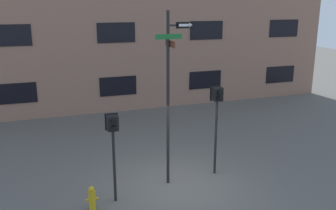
{
  "coord_description": "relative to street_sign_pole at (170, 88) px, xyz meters",
  "views": [
    {
      "loc": [
        -3.68,
        -9.66,
        5.38
      ],
      "look_at": [
        -0.22,
        0.27,
        2.49
      ],
      "focal_mm": 40.0,
      "sensor_mm": 36.0,
      "label": 1
    }
  ],
  "objects": [
    {
      "name": "pedestrian_signal_left",
      "position": [
        -1.8,
        -0.54,
        -1.01
      ],
      "size": [
        0.36,
        0.4,
        2.52
      ],
      "color": "black",
      "rests_on": "ground_plane"
    },
    {
      "name": "pedestrian_signal_right",
      "position": [
        1.6,
        0.14,
        -0.72
      ],
      "size": [
        0.36,
        0.4,
        2.89
      ],
      "color": "black",
      "rests_on": "ground_plane"
    },
    {
      "name": "fire_hydrant",
      "position": [
        -2.48,
        -0.79,
        -2.65
      ],
      "size": [
        0.34,
        0.18,
        0.68
      ],
      "color": "gold",
      "rests_on": "ground_plane"
    },
    {
      "name": "ground_plane",
      "position": [
        0.16,
        -0.26,
        -2.98
      ],
      "size": [
        60.0,
        60.0,
        0.0
      ],
      "primitive_type": "plane",
      "color": "#595651"
    },
    {
      "name": "street_sign_pole",
      "position": [
        0.0,
        0.0,
        0.0
      ],
      "size": [
        1.18,
        0.77,
        5.17
      ],
      "color": "black",
      "rests_on": "ground_plane"
    }
  ]
}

